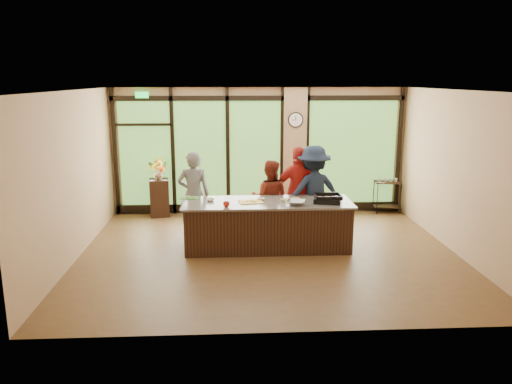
{
  "coord_description": "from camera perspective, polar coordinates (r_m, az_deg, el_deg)",
  "views": [
    {
      "loc": [
        -0.71,
        -8.85,
        3.21
      ],
      "look_at": [
        -0.21,
        0.4,
        1.09
      ],
      "focal_mm": 35.0,
      "sensor_mm": 36.0,
      "label": 1
    }
  ],
  "objects": [
    {
      "name": "cook_right",
      "position": [
        10.22,
        6.57,
        0.02
      ],
      "size": [
        1.35,
        0.98,
        1.89
      ],
      "primitive_type": "imported",
      "rotation": [
        0.0,
        0.0,
        3.39
      ],
      "color": "#192438",
      "rests_on": "floor"
    },
    {
      "name": "left_wall",
      "position": [
        9.43,
        -20.23,
        1.66
      ],
      "size": [
        0.0,
        6.0,
        6.0
      ],
      "primitive_type": "plane",
      "rotation": [
        1.57,
        0.0,
        1.57
      ],
      "color": "tan",
      "rests_on": "floor"
    },
    {
      "name": "island_base",
      "position": [
        9.58,
        1.31,
        -3.9
      ],
      "size": [
        3.1,
        1.0,
        0.88
      ],
      "primitive_type": "cube",
      "color": "black",
      "rests_on": "floor"
    },
    {
      "name": "cook_midright",
      "position": [
        10.31,
        4.94,
        0.06
      ],
      "size": [
        1.1,
        0.49,
        1.85
      ],
      "primitive_type": "imported",
      "rotation": [
        0.0,
        0.0,
        3.18
      ],
      "color": "#B1221B",
      "rests_on": "floor"
    },
    {
      "name": "ceiling",
      "position": [
        8.88,
        1.54,
        11.55
      ],
      "size": [
        7.0,
        7.0,
        0.0
      ],
      "primitive_type": "plane",
      "rotation": [
        3.14,
        0.0,
        0.0
      ],
      "color": "white",
      "rests_on": "back_wall"
    },
    {
      "name": "countertop",
      "position": [
        9.46,
        1.32,
        -1.23
      ],
      "size": [
        3.2,
        1.1,
        0.04
      ],
      "primitive_type": "cube",
      "color": "#6D635A",
      "rests_on": "island_base"
    },
    {
      "name": "red_ramekin",
      "position": [
        9.08,
        -3.41,
        -1.42
      ],
      "size": [
        0.16,
        0.16,
        0.09
      ],
      "primitive_type": "imported",
      "rotation": [
        0.0,
        0.0,
        -0.41
      ],
      "color": "#B51D12",
      "rests_on": "countertop"
    },
    {
      "name": "right_wall",
      "position": [
        9.94,
        22.04,
        2.06
      ],
      "size": [
        0.0,
        6.0,
        6.0
      ],
      "primitive_type": "plane",
      "rotation": [
        1.57,
        0.0,
        -1.57
      ],
      "color": "tan",
      "rests_on": "floor"
    },
    {
      "name": "cook_left",
      "position": [
        10.24,
        -7.14,
        -0.28
      ],
      "size": [
        0.66,
        0.45,
        1.78
      ],
      "primitive_type": "imported",
      "rotation": [
        0.0,
        0.0,
        3.17
      ],
      "color": "slate",
      "rests_on": "floor"
    },
    {
      "name": "cutting_board_left",
      "position": [
        9.83,
        -7.6,
        -0.65
      ],
      "size": [
        0.4,
        0.34,
        0.01
      ],
      "primitive_type": "cube",
      "rotation": [
        0.0,
        0.0,
        -0.22
      ],
      "color": "#3B832F",
      "rests_on": "countertop"
    },
    {
      "name": "prep_bowl_near",
      "position": [
        9.53,
        -5.26,
        -0.9
      ],
      "size": [
        0.17,
        0.17,
        0.05
      ],
      "primitive_type": "imported",
      "rotation": [
        0.0,
        0.0,
        0.09
      ],
      "color": "white",
      "rests_on": "countertop"
    },
    {
      "name": "flower_vase",
      "position": [
        11.91,
        -11.08,
        2.05
      ],
      "size": [
        0.31,
        0.31,
        0.26
      ],
      "primitive_type": "imported",
      "rotation": [
        0.0,
        0.0,
        0.33
      ],
      "color": "olive",
      "rests_on": "flower_stand"
    },
    {
      "name": "roasting_pan",
      "position": [
        9.47,
        8.2,
        -0.94
      ],
      "size": [
        0.58,
        0.51,
        0.09
      ],
      "primitive_type": "cube",
      "rotation": [
        0.0,
        0.0,
        -0.3
      ],
      "color": "black",
      "rests_on": "countertop"
    },
    {
      "name": "cutting_board_center",
      "position": [
        9.41,
        -0.59,
        -1.13
      ],
      "size": [
        0.48,
        0.39,
        0.01
      ],
      "primitive_type": "cube",
      "rotation": [
        0.0,
        0.0,
        0.15
      ],
      "color": "gold",
      "rests_on": "countertop"
    },
    {
      "name": "cutting_board_right",
      "position": [
        9.59,
        4.14,
        -0.91
      ],
      "size": [
        0.46,
        0.39,
        0.01
      ],
      "primitive_type": "cube",
      "rotation": [
        0.0,
        0.0,
        0.28
      ],
      "color": "gold",
      "rests_on": "countertop"
    },
    {
      "name": "wall_clock",
      "position": [
        11.85,
        4.55,
        8.22
      ],
      "size": [
        0.36,
        0.04,
        0.36
      ],
      "color": "black",
      "rests_on": "window_wall"
    },
    {
      "name": "window_wall",
      "position": [
        11.97,
        1.15,
        4.18
      ],
      "size": [
        6.9,
        0.12,
        3.0
      ],
      "color": "tan",
      "rests_on": "floor"
    },
    {
      "name": "mixing_bowl",
      "position": [
        9.23,
        4.59,
        -1.22
      ],
      "size": [
        0.44,
        0.44,
        0.08
      ],
      "primitive_type": "imported",
      "rotation": [
        0.0,
        0.0,
        -0.32
      ],
      "color": "silver",
      "rests_on": "countertop"
    },
    {
      "name": "bar_cart",
      "position": [
        12.5,
        14.76,
        -0.01
      ],
      "size": [
        0.67,
        0.45,
        0.85
      ],
      "rotation": [
        0.0,
        0.0,
        -0.17
      ],
      "color": "black",
      "rests_on": "floor"
    },
    {
      "name": "back_wall",
      "position": [
        11.99,
        0.36,
        4.71
      ],
      "size": [
        7.0,
        0.0,
        7.0
      ],
      "primitive_type": "plane",
      "rotation": [
        1.57,
        0.0,
        0.0
      ],
      "color": "tan",
      "rests_on": "floor"
    },
    {
      "name": "cook_midleft",
      "position": [
        10.25,
        1.58,
        -0.72
      ],
      "size": [
        0.87,
        0.74,
        1.59
      ],
      "primitive_type": "imported",
      "rotation": [
        0.0,
        0.0,
        2.95
      ],
      "color": "maroon",
      "rests_on": "floor"
    },
    {
      "name": "prep_bowl_mid",
      "position": [
        9.5,
        3.21,
        -0.95
      ],
      "size": [
        0.16,
        0.16,
        0.04
      ],
      "primitive_type": "imported",
      "rotation": [
        0.0,
        0.0,
        -0.43
      ],
      "color": "white",
      "rests_on": "countertop"
    },
    {
      "name": "prep_bowl_far",
      "position": [
        9.59,
        0.55,
        -0.79
      ],
      "size": [
        0.15,
        0.15,
        0.03
      ],
      "primitive_type": "imported",
      "rotation": [
        0.0,
        0.0,
        0.06
      ],
      "color": "white",
      "rests_on": "countertop"
    },
    {
      "name": "flower_stand",
      "position": [
        12.03,
        -10.97,
        -0.63
      ],
      "size": [
        0.5,
        0.5,
        0.89
      ],
      "primitive_type": "cube",
      "rotation": [
        0.0,
        0.0,
        0.14
      ],
      "color": "black",
      "rests_on": "floor"
    },
    {
      "name": "floor",
      "position": [
        9.44,
        1.43,
        -6.98
      ],
      "size": [
        7.0,
        7.0,
        0.0
      ],
      "primitive_type": "plane",
      "color": "#53381D",
      "rests_on": "ground"
    }
  ]
}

